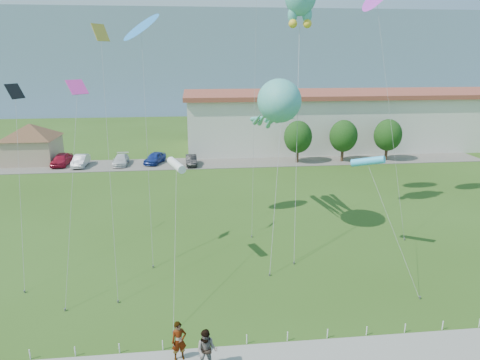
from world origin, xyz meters
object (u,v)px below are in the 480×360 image
at_px(pedestrian_left, 179,341).
at_px(parked_car_white, 121,160).
at_px(pavilion, 31,139).
at_px(parked_car_red, 62,159).
at_px(octopus_kite, 276,108).
at_px(pedestrian_right, 207,350).
at_px(warehouse, 385,118).
at_px(parked_car_black, 191,160).
at_px(parked_car_silver, 81,161).
at_px(parked_car_blue, 155,158).

xyz_separation_m(pedestrian_left, parked_car_white, (-8.32, 37.34, -0.36)).
xyz_separation_m(pavilion, parked_car_red, (4.14, -2.30, -2.20)).
height_order(parked_car_white, octopus_kite, octopus_kite).
bearing_deg(pedestrian_left, pedestrian_right, -48.66).
bearing_deg(warehouse, parked_car_black, -161.42).
bearing_deg(parked_car_red, pedestrian_right, -63.52).
bearing_deg(parked_car_red, octopus_kite, -42.83).
bearing_deg(parked_car_red, parked_car_silver, -13.51).
bearing_deg(warehouse, pavilion, -173.16).
relative_size(parked_car_silver, parked_car_blue, 1.03).
distance_m(parked_car_silver, parked_car_black, 13.78).
bearing_deg(parked_car_white, pavilion, 165.72).
relative_size(parked_car_red, parked_car_black, 1.17).
relative_size(pedestrian_left, pedestrian_right, 0.96).
height_order(warehouse, parked_car_blue, warehouse).
xyz_separation_m(warehouse, parked_car_red, (-45.86, -8.30, -3.30)).
xyz_separation_m(warehouse, octopus_kite, (-23.14, -31.59, 5.56)).
relative_size(parked_car_white, octopus_kite, 0.34).
distance_m(parked_car_silver, parked_car_white, 4.89).
height_order(warehouse, parked_car_black, warehouse).
distance_m(parked_car_black, octopus_kite, 24.31).
xyz_separation_m(warehouse, parked_car_silver, (-43.39, -9.03, -3.36)).
bearing_deg(parked_car_black, parked_car_red, 171.72).
relative_size(pedestrian_right, parked_car_black, 0.51).
bearing_deg(parked_car_black, pedestrian_left, -93.32).
bearing_deg(pavilion, parked_car_silver, -24.61).
bearing_deg(warehouse, parked_car_blue, -166.07).
relative_size(pedestrian_left, parked_car_silver, 0.44).
distance_m(pedestrian_right, octopus_kite, 18.57).
bearing_deg(pedestrian_right, warehouse, 70.13).
bearing_deg(pavilion, pedestrian_right, -62.83).
distance_m(parked_car_silver, octopus_kite, 31.60).
bearing_deg(parked_car_black, octopus_kite, -75.73).
bearing_deg(parked_car_blue, parked_car_black, 2.55).
bearing_deg(pedestrian_right, parked_car_silver, 122.59).
bearing_deg(parked_car_blue, warehouse, 33.90).
bearing_deg(parked_car_blue, pedestrian_right, -62.16).
relative_size(parked_car_silver, parked_car_black, 1.11).
bearing_deg(pedestrian_left, parked_car_white, 88.26).
relative_size(pedestrian_right, parked_car_silver, 0.46).
height_order(parked_car_silver, parked_car_blue, parked_car_blue).
distance_m(pavilion, pedestrian_left, 44.81).
xyz_separation_m(pedestrian_left, pedestrian_right, (1.22, -0.84, 0.04)).
height_order(parked_car_black, octopus_kite, octopus_kite).
distance_m(parked_car_blue, parked_car_black, 4.87).
distance_m(pavilion, parked_car_blue, 16.08).
distance_m(parked_car_white, octopus_kite, 28.92).
height_order(pedestrian_left, parked_car_black, pedestrian_left).
xyz_separation_m(warehouse, pedestrian_right, (-28.96, -46.98, -3.04)).
bearing_deg(pedestrian_right, parked_car_red, 125.38).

